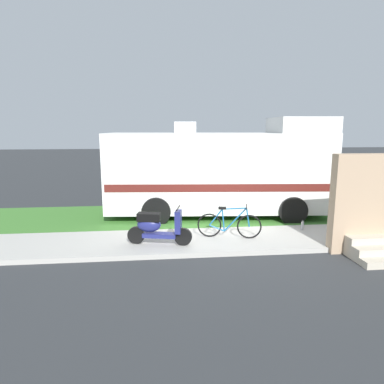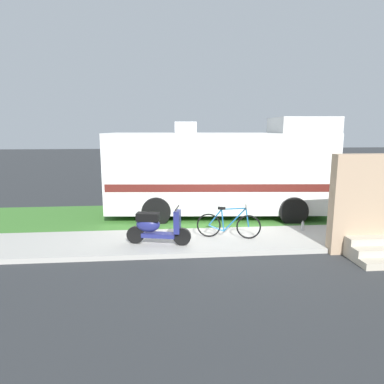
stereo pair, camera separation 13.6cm
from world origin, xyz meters
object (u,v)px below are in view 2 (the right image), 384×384
bicycle (229,224)px  pickup_truck_near (240,172)px  motorhome_rv (222,170)px  bottle_green (363,226)px  scooter (156,226)px  bottle_spare (303,226)px

bicycle → pickup_truck_near: size_ratio=0.32×
motorhome_rv → bottle_green: bearing=-33.1°
scooter → pickup_truck_near: 8.11m
pickup_truck_near → bottle_green: bearing=-72.3°
scooter → bottle_green: 5.91m
motorhome_rv → scooter: size_ratio=4.60×
scooter → pickup_truck_near: (3.78, 7.16, 0.40)m
scooter → bottle_spare: (4.15, 0.82, -0.34)m
bicycle → bottle_spare: (2.25, 0.49, -0.25)m
scooter → bottle_green: size_ratio=6.16×
scooter → bottle_spare: size_ratio=5.64×
bicycle → bottle_green: bicycle is taller
bicycle → pickup_truck_near: 7.10m
bicycle → bottle_green: size_ratio=6.32×
bottle_green → bottle_spare: bottle_spare is taller
motorhome_rv → bottle_spare: bearing=-48.6°
bicycle → pickup_truck_near: (1.88, 6.83, 0.49)m
bottle_green → motorhome_rv: bearing=146.9°
scooter → bottle_green: (5.86, 0.65, -0.35)m
bottle_spare → bicycle: bearing=-167.6°
motorhome_rv → bicycle: motorhome_rv is taller
motorhome_rv → pickup_truck_near: (1.59, 4.11, -0.60)m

